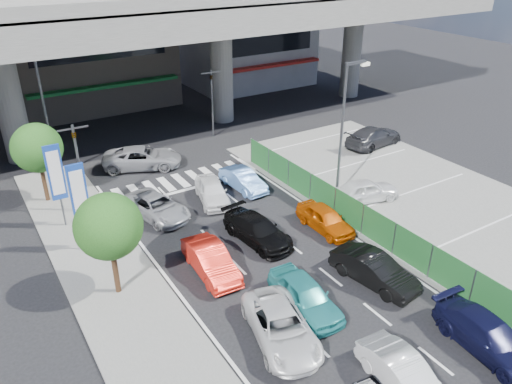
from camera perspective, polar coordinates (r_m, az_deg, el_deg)
ground at (r=22.58m, az=5.33°, el=-10.93°), size 120.00×120.00×0.00m
parking_lot at (r=30.57m, az=19.76°, el=-1.56°), size 12.00×28.00×0.06m
sidewalk_left at (r=23.00m, az=-15.40°, el=-10.95°), size 4.00×30.00×0.12m
fence_run at (r=25.70m, az=13.59°, el=-4.05°), size 0.16×22.00×1.80m
expressway at (r=37.96m, az=-15.45°, el=18.46°), size 64.00×14.00×10.75m
building_center at (r=48.62m, az=-19.46°, el=18.12°), size 14.00×10.90×15.00m
building_east at (r=53.89m, az=-1.45°, el=18.67°), size 12.00×10.90×12.00m
traffic_light_left at (r=28.20m, az=-19.88°, el=4.81°), size 1.60×1.24×5.20m
traffic_light_right at (r=38.20m, az=-5.12°, el=11.91°), size 1.60×1.24×5.20m
street_lamp_right at (r=28.54m, az=10.13°, el=8.08°), size 1.65×0.22×8.00m
street_lamp_left at (r=33.55m, az=-22.81°, el=9.25°), size 1.65×0.22×8.00m
signboard_near at (r=24.75m, az=-19.55°, el=-0.46°), size 0.80×0.14×4.70m
signboard_far at (r=27.39m, az=-21.90°, el=1.80°), size 0.80×0.14×4.70m
tree_near at (r=21.17m, az=-16.49°, el=-3.81°), size 2.80×2.80×4.80m
tree_far at (r=30.48m, az=-23.75°, el=4.62°), size 2.80×2.80×4.80m
hatch_white_back_mid at (r=18.71m, az=16.57°, el=-19.42°), size 1.58×3.87×1.25m
minivan_navy_back at (r=21.14m, az=25.05°, el=-14.70°), size 2.14×4.59×1.30m
sedan_white_mid_left at (r=19.72m, az=2.89°, el=-15.11°), size 3.13×4.89×1.26m
taxi_teal_mid at (r=21.11m, az=5.63°, el=-11.68°), size 1.86×4.14×1.38m
hatch_black_mid_right at (r=23.04m, az=13.34°, el=-8.66°), size 2.08×4.31×1.36m
taxi_orange_left at (r=23.13m, az=-5.19°, el=-7.82°), size 1.63×4.13×1.34m
sedan_black_mid at (r=25.35m, az=0.16°, el=-4.37°), size 2.26×4.55×1.27m
taxi_orange_right at (r=26.57m, az=7.92°, el=-3.06°), size 1.50×3.71×1.27m
wagon_silver_front_left at (r=28.07m, az=-11.31°, el=-1.66°), size 3.05×4.76×1.22m
sedan_white_front_mid at (r=29.22m, az=-5.05°, el=0.11°), size 2.49×4.14×1.32m
kei_truck_front_right at (r=30.59m, az=-1.49°, el=1.40°), size 1.54×3.79×1.22m
crossing_wagon_silver at (r=34.31m, az=-12.85°, el=3.84°), size 5.67×4.32×1.43m
parked_sedan_white at (r=29.75m, az=12.42°, el=0.20°), size 4.17×2.45×1.33m
parked_sedan_dgrey at (r=38.02m, az=13.30°, el=6.20°), size 5.11×2.59×1.42m
traffic_cone at (r=28.59m, az=10.96°, el=-1.50°), size 0.47×0.47×0.72m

